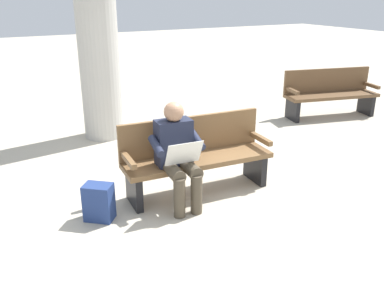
{
  "coord_description": "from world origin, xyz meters",
  "views": [
    {
      "loc": [
        2.22,
        3.95,
        2.31
      ],
      "look_at": [
        0.17,
        0.15,
        0.7
      ],
      "focal_mm": 38.77,
      "sensor_mm": 36.0,
      "label": 1
    }
  ],
  "objects": [
    {
      "name": "support_pillar",
      "position": [
        0.37,
        -2.57,
        1.86
      ],
      "size": [
        0.63,
        0.63,
        3.72
      ],
      "primitive_type": "cylinder",
      "color": "#B2AFA8",
      "rests_on": "ground"
    },
    {
      "name": "backpack",
      "position": [
        1.23,
        0.05,
        0.2
      ],
      "size": [
        0.36,
        0.35,
        0.4
      ],
      "rotation": [
        0.0,
        0.0,
        2.46
      ],
      "color": "navy",
      "rests_on": "ground"
    },
    {
      "name": "person_seated",
      "position": [
        0.34,
        0.14,
        0.63
      ],
      "size": [
        0.59,
        0.59,
        1.18
      ],
      "rotation": [
        0.0,
        0.0,
        -0.07
      ],
      "color": "#1E2338",
      "rests_on": "ground"
    },
    {
      "name": "ground_plane",
      "position": [
        0.0,
        0.0,
        0.0
      ],
      "size": [
        40.0,
        40.0,
        0.0
      ],
      "primitive_type": "plane",
      "color": "#B7AD99"
    },
    {
      "name": "bench_near",
      "position": [
        -0.01,
        -0.07,
        0.46
      ],
      "size": [
        1.83,
        0.61,
        0.9
      ],
      "rotation": [
        0.0,
        0.0,
        -0.07
      ],
      "color": "brown",
      "rests_on": "ground"
    },
    {
      "name": "bench_far",
      "position": [
        -3.82,
        -1.65,
        0.46
      ],
      "size": [
        1.86,
        0.88,
        0.9
      ],
      "rotation": [
        0.0,
        0.0,
        -0.23
      ],
      "color": "brown",
      "rests_on": "ground"
    }
  ]
}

